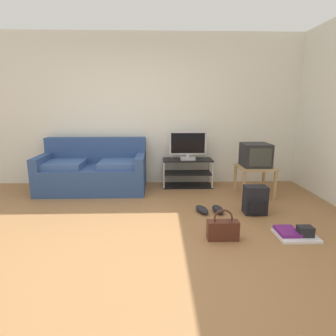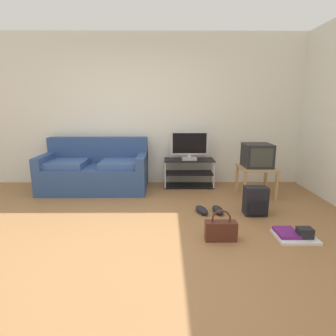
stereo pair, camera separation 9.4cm
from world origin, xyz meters
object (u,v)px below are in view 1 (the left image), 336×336
couch (94,171)px  handbag (223,229)px  tv_stand (187,173)px  crt_tv (256,155)px  sneakers_pair (210,210)px  backpack (255,200)px  floor_tray (296,233)px  flat_tv (188,146)px  side_table (255,171)px

couch → handbag: (1.83, -1.93, -0.21)m
tv_stand → crt_tv: 1.25m
tv_stand → sneakers_pair: size_ratio=2.14×
backpack → couch: bearing=172.1°
couch → floor_tray: size_ratio=4.13×
flat_tv → handbag: size_ratio=1.87×
couch → flat_tv: size_ratio=2.72×
side_table → floor_tray: size_ratio=1.28×
side_table → flat_tv: bearing=152.8°
side_table → floor_tray: side_table is taller
backpack → side_table: bearing=90.8°
sneakers_pair → floor_tray: size_ratio=0.97×
flat_tv → handbag: flat_tv is taller
tv_stand → sneakers_pair: tv_stand is taller
couch → handbag: size_ratio=5.09×
couch → backpack: 2.71m
tv_stand → flat_tv: 0.50m
couch → backpack: couch is taller
side_table → sneakers_pair: 1.20m
couch → sneakers_pair: (1.83, -1.14, -0.28)m
couch → backpack: bearing=-26.0°
crt_tv → sneakers_pair: bearing=-137.8°
tv_stand → sneakers_pair: bearing=-81.9°
side_table → crt_tv: 0.26m
couch → side_table: couch is taller
crt_tv → sneakers_pair: 1.31m
side_table → sneakers_pair: side_table is taller
tv_stand → handbag: bearing=-84.9°
floor_tray → backpack: bearing=108.2°
tv_stand → crt_tv: (1.04, -0.54, 0.42)m
floor_tray → flat_tv: bearing=116.5°
flat_tv → couch: bearing=-174.6°
couch → crt_tv: (2.68, -0.36, 0.34)m
tv_stand → backpack: size_ratio=2.30×
handbag → tv_stand: bearing=95.1°
floor_tray → sneakers_pair: bearing=138.0°
tv_stand → floor_tray: bearing=-63.7°
sneakers_pair → floor_tray: (0.83, -0.75, -0.00)m
side_table → floor_tray: bearing=-90.8°
side_table → backpack: bearing=-107.3°
tv_stand → floor_tray: size_ratio=2.06×
couch → flat_tv: flat_tv is taller
flat_tv → crt_tv: bearing=-26.5°
crt_tv → sneakers_pair: crt_tv is taller
tv_stand → side_table: (1.04, -0.56, 0.16)m
sneakers_pair → flat_tv: bearing=98.2°
tv_stand → side_table: tv_stand is taller
side_table → handbag: side_table is taller
side_table → handbag: (-0.85, -1.55, -0.29)m
couch → sneakers_pair: 2.17m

